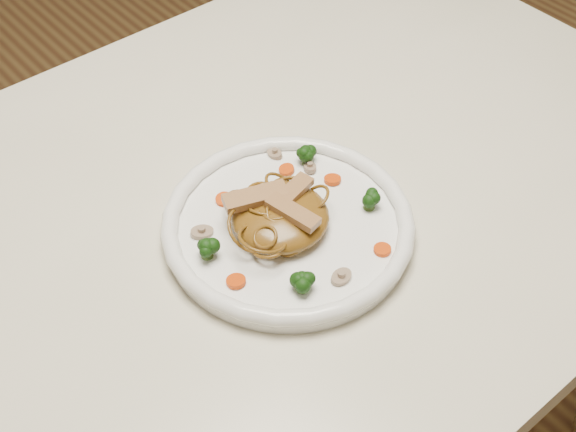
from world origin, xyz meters
TOP-DOWN VIEW (x-y plane):
  - table at (0.00, 0.00)m, footprint 1.20×0.80m
  - plate at (-0.02, -0.07)m, footprint 0.37×0.37m
  - noodle_mound at (-0.02, -0.07)m, footprint 0.12×0.12m
  - chicken_a at (-0.00, -0.06)m, footprint 0.06×0.03m
  - chicken_b at (-0.04, -0.04)m, footprint 0.08×0.05m
  - chicken_c at (-0.02, -0.08)m, footprint 0.03×0.07m
  - broccoli_0 at (0.07, -0.01)m, footprint 0.03×0.03m
  - broccoli_1 at (-0.12, -0.05)m, footprint 0.03×0.03m
  - broccoli_2 at (-0.06, -0.15)m, footprint 0.03×0.03m
  - broccoli_3 at (0.07, -0.11)m, footprint 0.03×0.03m
  - carrot_0 at (0.04, 0.00)m, footprint 0.03×0.03m
  - carrot_1 at (-0.11, -0.10)m, footprint 0.02×0.02m
  - carrot_2 at (0.07, -0.05)m, footprint 0.02×0.02m
  - carrot_3 at (-0.05, 0.01)m, footprint 0.03×0.03m
  - carrot_4 at (0.04, -0.17)m, footprint 0.03×0.03m
  - mushroom_0 at (-0.02, -0.17)m, footprint 0.03×0.03m
  - mushroom_1 at (0.06, -0.02)m, footprint 0.03×0.03m
  - mushroom_2 at (-0.10, -0.02)m, footprint 0.04×0.04m
  - mushroom_3 at (0.05, 0.03)m, footprint 0.02×0.02m

SIDE VIEW (x-z plane):
  - table at x=0.00m, z-range 0.28..1.03m
  - plate at x=-0.02m, z-range 0.75..0.77m
  - carrot_0 at x=0.04m, z-range 0.77..0.77m
  - carrot_1 at x=-0.11m, z-range 0.77..0.77m
  - carrot_2 at x=0.07m, z-range 0.77..0.77m
  - carrot_3 at x=-0.05m, z-range 0.77..0.77m
  - carrot_4 at x=0.04m, z-range 0.77..0.77m
  - mushroom_0 at x=-0.02m, z-range 0.77..0.77m
  - mushroom_1 at x=0.06m, z-range 0.77..0.77m
  - mushroom_2 at x=-0.10m, z-range 0.77..0.77m
  - mushroom_3 at x=0.05m, z-range 0.77..0.77m
  - broccoli_0 at x=0.07m, z-range 0.77..0.79m
  - broccoli_3 at x=0.07m, z-range 0.77..0.79m
  - broccoli_1 at x=-0.12m, z-range 0.77..0.79m
  - broccoli_2 at x=-0.06m, z-range 0.77..0.79m
  - noodle_mound at x=-0.02m, z-range 0.76..0.80m
  - chicken_a at x=0.00m, z-range 0.80..0.81m
  - chicken_c at x=-0.02m, z-range 0.80..0.81m
  - chicken_b at x=-0.04m, z-range 0.80..0.81m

